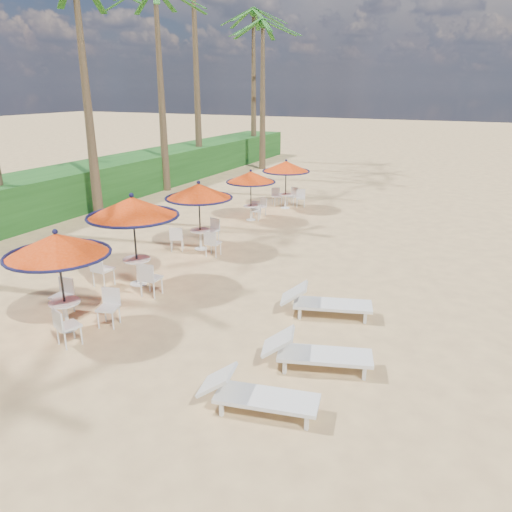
# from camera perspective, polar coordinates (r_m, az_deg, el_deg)

# --- Properties ---
(ground) EXTENTS (160.00, 160.00, 0.00)m
(ground) POSITION_cam_1_polar(r_m,az_deg,el_deg) (9.85, -1.85, -14.03)
(ground) COLOR tan
(ground) RESTS_ON ground
(scrub_hedge) EXTENTS (3.00, 40.00, 1.80)m
(scrub_hedge) POSITION_cam_1_polar(r_m,az_deg,el_deg) (25.60, -18.04, 7.96)
(scrub_hedge) COLOR #194716
(scrub_hedge) RESTS_ON ground
(station_0) EXTENTS (2.31, 2.31, 2.41)m
(station_0) POSITION_cam_1_polar(r_m,az_deg,el_deg) (11.83, -21.42, -0.11)
(station_0) COLOR black
(station_0) RESTS_ON ground
(station_1) EXTENTS (2.53, 2.53, 2.63)m
(station_1) POSITION_cam_1_polar(r_m,az_deg,el_deg) (13.94, -14.01, 4.46)
(station_1) COLOR black
(station_1) RESTS_ON ground
(station_2) EXTENTS (2.28, 2.28, 2.38)m
(station_2) POSITION_cam_1_polar(r_m,az_deg,el_deg) (16.87, -6.53, 6.41)
(station_2) COLOR black
(station_2) RESTS_ON ground
(station_3) EXTENTS (2.05, 2.14, 2.13)m
(station_3) POSITION_cam_1_polar(r_m,az_deg,el_deg) (20.69, -0.50, 8.52)
(station_3) COLOR black
(station_3) RESTS_ON ground
(station_4) EXTENTS (2.15, 2.15, 2.25)m
(station_4) POSITION_cam_1_polar(r_m,az_deg,el_deg) (22.89, 3.53, 9.54)
(station_4) COLOR black
(station_4) RESTS_ON ground
(lounger_near) EXTENTS (2.16, 1.02, 0.74)m
(lounger_near) POSITION_cam_1_polar(r_m,az_deg,el_deg) (8.86, -0.17, -15.48)
(lounger_near) COLOR silver
(lounger_near) RESTS_ON ground
(lounger_mid) EXTENTS (2.27, 1.27, 0.78)m
(lounger_mid) POSITION_cam_1_polar(r_m,az_deg,el_deg) (10.10, 6.57, -10.85)
(lounger_mid) COLOR silver
(lounger_mid) RESTS_ON ground
(lounger_far) EXTENTS (2.30, 1.27, 0.79)m
(lounger_far) POSITION_cam_1_polar(r_m,az_deg,el_deg) (12.29, 7.68, -5.20)
(lounger_far) COLOR silver
(lounger_far) RESTS_ON ground
(palm_4) EXTENTS (5.00, 5.00, 9.91)m
(palm_4) POSITION_cam_1_polar(r_m,az_deg,el_deg) (27.37, -11.37, 26.37)
(palm_4) COLOR brown
(palm_4) RESTS_ON ground
(palm_6) EXTENTS (5.00, 5.00, 9.28)m
(palm_6) POSITION_cam_1_polar(r_m,az_deg,el_deg) (34.12, 0.79, 24.14)
(palm_6) COLOR brown
(palm_6) RESTS_ON ground
(palm_7) EXTENTS (5.00, 5.00, 10.39)m
(palm_7) POSITION_cam_1_polar(r_m,az_deg,el_deg) (38.11, -0.29, 25.17)
(palm_7) COLOR brown
(palm_7) RESTS_ON ground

